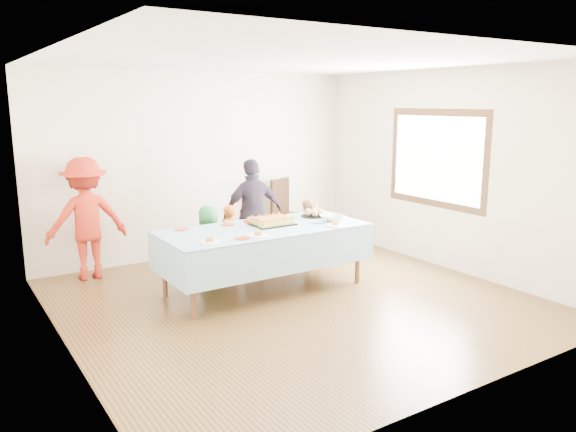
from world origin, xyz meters
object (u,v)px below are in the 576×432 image
(dining_chair, at_px, (286,210))
(adult_left, at_px, (86,219))
(birthday_cake, at_px, (272,221))
(party_table, at_px, (264,232))

(dining_chair, relative_size, adult_left, 0.69)
(birthday_cake, distance_m, adult_left, 2.42)
(party_table, bearing_deg, adult_left, 135.61)
(party_table, xyz_separation_m, dining_chair, (1.33, 1.57, -0.12))
(adult_left, bearing_deg, dining_chair, 179.99)
(party_table, relative_size, adult_left, 1.58)
(birthday_cake, bearing_deg, party_table, -152.43)
(birthday_cake, distance_m, dining_chair, 1.90)
(dining_chair, bearing_deg, party_table, -154.85)
(birthday_cake, relative_size, adult_left, 0.32)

